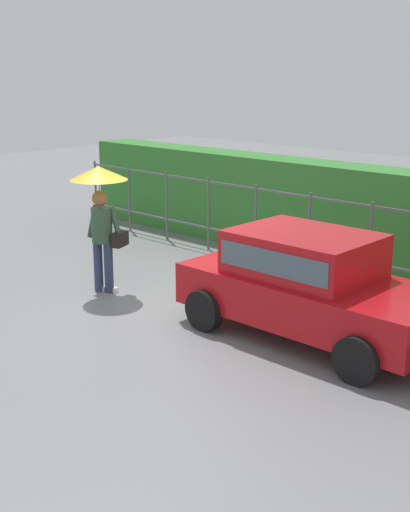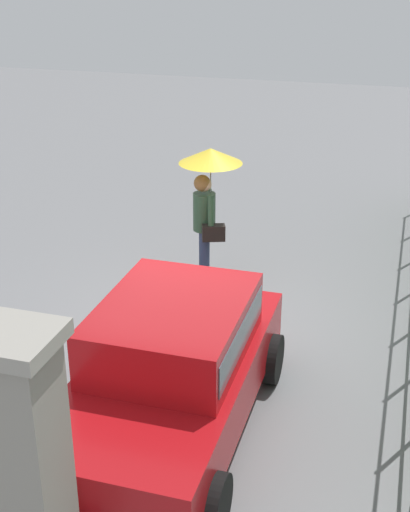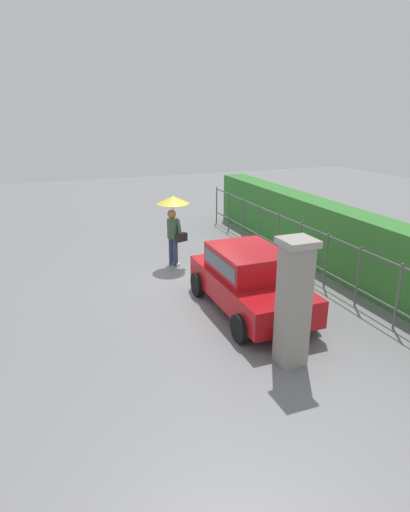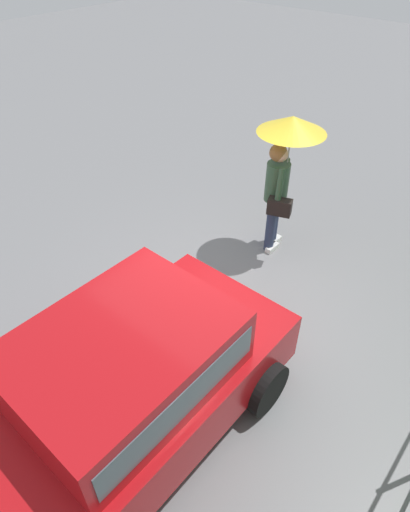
{
  "view_description": "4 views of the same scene",
  "coord_description": "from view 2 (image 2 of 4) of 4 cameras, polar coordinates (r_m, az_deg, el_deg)",
  "views": [
    {
      "loc": [
        7.09,
        -7.02,
        3.63
      ],
      "look_at": [
        0.19,
        0.25,
        0.85
      ],
      "focal_mm": 47.46,
      "sensor_mm": 36.0,
      "label": 1
    },
    {
      "loc": [
        7.85,
        2.52,
        4.76
      ],
      "look_at": [
        -0.12,
        0.13,
        1.1
      ],
      "focal_mm": 48.96,
      "sensor_mm": 36.0,
      "label": 2
    },
    {
      "loc": [
        10.37,
        -3.91,
        4.51
      ],
      "look_at": [
        0.47,
        -0.09,
        0.91
      ],
      "focal_mm": 30.38,
      "sensor_mm": 36.0,
      "label": 3
    },
    {
      "loc": [
        3.27,
        2.52,
        4.25
      ],
      "look_at": [
        0.1,
        -0.22,
        0.87
      ],
      "focal_mm": 30.5,
      "sensor_mm": 36.0,
      "label": 4
    }
  ],
  "objects": [
    {
      "name": "ground_plane",
      "position": [
        9.52,
        -0.99,
        -6.28
      ],
      "size": [
        40.0,
        40.0,
        0.0
      ],
      "primitive_type": "plane",
      "color": "slate"
    },
    {
      "name": "car",
      "position": [
        7.36,
        -2.71,
        -8.79
      ],
      "size": [
        3.74,
        1.86,
        1.48
      ],
      "rotation": [
        0.0,
        0.0,
        0.0
      ],
      "color": "#B71116",
      "rests_on": "ground"
    },
    {
      "name": "pedestrian",
      "position": [
        10.42,
        0.26,
        5.82
      ],
      "size": [
        0.95,
        0.95,
        2.1
      ],
      "rotation": [
        0.0,
        0.0,
        1.93
      ],
      "color": "#2D3856",
      "rests_on": "ground"
    },
    {
      "name": "gate_pillar",
      "position": [
        5.52,
        -14.12,
        -16.72
      ],
      "size": [
        0.6,
        0.6,
        2.42
      ],
      "color": "gray",
      "rests_on": "ground"
    }
  ]
}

